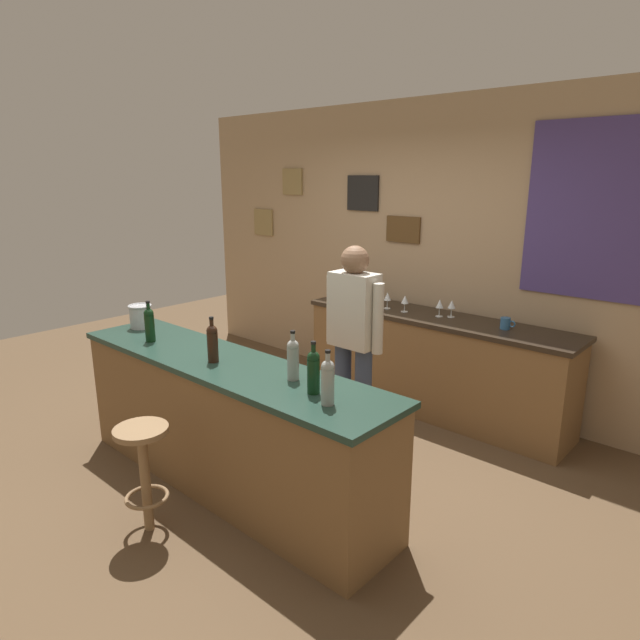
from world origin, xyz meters
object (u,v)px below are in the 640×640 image
(wine_glass_d, at_px, (440,304))
(wine_glass_c, at_px, (405,300))
(wine_bottle_c, at_px, (293,358))
(wine_bottle_b, at_px, (213,342))
(wine_glass_e, at_px, (452,305))
(coffee_mug, at_px, (506,323))
(wine_bottle_e, at_px, (328,380))
(wine_glass_b, at_px, (387,297))
(wine_bottle_a, at_px, (149,324))
(ice_bucket, at_px, (141,316))
(bartender, at_px, (354,336))
(wine_glass_a, at_px, (377,292))
(wine_bottle_d, at_px, (313,370))
(bar_stool, at_px, (144,461))

(wine_glass_d, bearing_deg, wine_glass_c, -169.15)
(wine_glass_c, bearing_deg, wine_bottle_c, -76.15)
(wine_bottle_b, xyz_separation_m, wine_glass_e, (0.55, 2.17, -0.05))
(wine_glass_c, xyz_separation_m, coffee_mug, (0.93, 0.06, -0.06))
(wine_bottle_e, height_order, wine_glass_b, wine_bottle_e)
(coffee_mug, bearing_deg, wine_bottle_c, -102.87)
(wine_bottle_b, distance_m, coffee_mug, 2.37)
(wine_bottle_b, bearing_deg, wine_bottle_a, -177.71)
(wine_glass_b, height_order, wine_glass_c, same)
(ice_bucket, bearing_deg, wine_glass_b, 61.22)
(wine_bottle_e, bearing_deg, bartender, 122.02)
(wine_bottle_e, xyz_separation_m, wine_glass_a, (-1.26, 2.17, -0.05))
(coffee_mug, bearing_deg, wine_bottle_d, -96.09)
(wine_bottle_e, xyz_separation_m, ice_bucket, (-2.12, 0.14, -0.04))
(wine_bottle_b, bearing_deg, wine_glass_d, 77.58)
(wine_glass_e, bearing_deg, coffee_mug, -5.68)
(wine_bottle_b, xyz_separation_m, wine_glass_a, (-0.25, 2.16, -0.05))
(wine_glass_c, bearing_deg, wine_glass_a, 164.67)
(wine_glass_c, height_order, wine_glass_e, same)
(wine_bottle_d, height_order, wine_glass_a, wine_bottle_d)
(wine_glass_c, relative_size, wine_glass_d, 1.00)
(bartender, xyz_separation_m, bar_stool, (-0.29, -1.63, -0.48))
(wine_bottle_b, height_order, wine_glass_a, wine_bottle_b)
(bartender, bearing_deg, wine_bottle_a, -135.12)
(bar_stool, bearing_deg, wine_bottle_b, 96.08)
(wine_glass_e, bearing_deg, wine_glass_c, -164.50)
(wine_glass_a, relative_size, wine_glass_e, 1.00)
(wine_glass_c, bearing_deg, ice_bucket, -122.94)
(wine_glass_d, distance_m, wine_glass_e, 0.10)
(ice_bucket, height_order, wine_glass_a, ice_bucket)
(bar_stool, distance_m, wine_glass_a, 2.82)
(wine_bottle_d, distance_m, wine_bottle_e, 0.17)
(bar_stool, distance_m, wine_bottle_d, 1.18)
(bartender, distance_m, wine_glass_b, 1.09)
(wine_glass_b, bearing_deg, wine_bottle_c, -70.92)
(wine_bottle_a, height_order, wine_bottle_d, same)
(wine_bottle_a, relative_size, wine_glass_b, 1.97)
(wine_bottle_e, xyz_separation_m, wine_glass_b, (-1.06, 2.07, -0.05))
(wine_glass_a, xyz_separation_m, wine_glass_b, (0.20, -0.11, 0.00))
(wine_bottle_a, relative_size, wine_glass_c, 1.97)
(wine_bottle_a, height_order, coffee_mug, wine_bottle_a)
(wine_glass_e, bearing_deg, wine_bottle_a, -120.04)
(wine_bottle_b, distance_m, wine_bottle_e, 1.01)
(wine_bottle_e, bearing_deg, ice_bucket, 176.23)
(wine_bottle_e, bearing_deg, wine_bottle_d, 158.63)
(wine_bottle_c, height_order, wine_glass_e, wine_bottle_c)
(wine_bottle_e, relative_size, coffee_mug, 2.45)
(wine_glass_b, relative_size, wine_glass_e, 1.00)
(bartender, height_order, wine_bottle_b, bartender)
(wine_glass_a, bearing_deg, wine_glass_e, 0.53)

